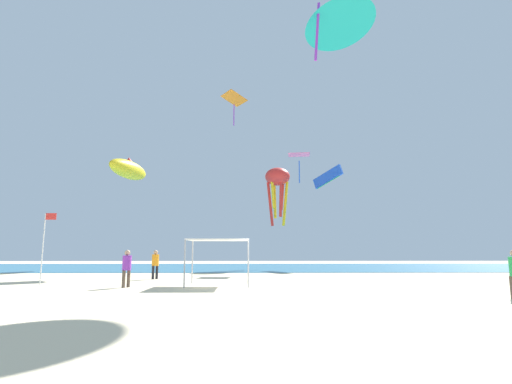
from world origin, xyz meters
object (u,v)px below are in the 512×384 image
at_px(banner_flag, 45,241).
at_px(kite_diamond_pink, 299,156).
at_px(kite_inflatable_yellow, 129,170).
at_px(kite_delta_teal, 338,21).
at_px(canopy_tent, 219,242).
at_px(person_near_tent, 155,262).
at_px(person_leftmost, 127,265).
at_px(kite_parafoil_blue, 328,177).
at_px(kite_diamond_orange, 234,100).
at_px(kite_octopus_red, 278,180).

bearing_deg(banner_flag, kite_diamond_pink, 44.13).
bearing_deg(kite_inflatable_yellow, banner_flag, -160.40).
xyz_separation_m(kite_delta_teal, kite_diamond_pink, (-0.68, 14.01, -5.16)).
height_order(canopy_tent, person_near_tent, canopy_tent).
bearing_deg(canopy_tent, person_leftmost, -167.07).
relative_size(banner_flag, kite_parafoil_blue, 1.25).
height_order(kite_parafoil_blue, kite_diamond_pink, kite_diamond_pink).
bearing_deg(person_leftmost, kite_parafoil_blue, -5.43).
relative_size(person_near_tent, kite_diamond_orange, 0.55).
height_order(kite_inflatable_yellow, kite_parafoil_blue, kite_inflatable_yellow).
bearing_deg(kite_inflatable_yellow, kite_octopus_red, -76.27).
distance_m(canopy_tent, kite_inflatable_yellow, 24.45).
distance_m(person_leftmost, kite_diamond_pink, 22.12).
xyz_separation_m(person_near_tent, person_leftmost, (-0.05, -5.75, -0.01)).
bearing_deg(person_leftmost, person_near_tent, 27.60).
distance_m(banner_flag, kite_parafoil_blue, 29.36).
height_order(banner_flag, kite_delta_teal, kite_delta_teal).
xyz_separation_m(kite_diamond_orange, kite_inflatable_yellow, (-11.21, 2.53, -6.85)).
distance_m(person_leftmost, kite_octopus_red, 24.43).
xyz_separation_m(kite_inflatable_yellow, kite_parafoil_blue, (21.41, 0.90, -0.55)).
height_order(person_leftmost, kite_diamond_pink, kite_diamond_pink).
height_order(canopy_tent, kite_inflatable_yellow, kite_inflatable_yellow).
xyz_separation_m(person_near_tent, kite_diamond_orange, (4.43, 12.95, 16.11)).
height_order(kite_delta_teal, kite_inflatable_yellow, kite_delta_teal).
bearing_deg(kite_octopus_red, kite_inflatable_yellow, 130.97).
bearing_deg(kite_diamond_pink, kite_diamond_orange, 170.17).
bearing_deg(person_near_tent, kite_octopus_red, -177.10).
distance_m(person_leftmost, kite_delta_teal, 18.96).
bearing_deg(kite_diamond_pink, canopy_tent, -104.44).
relative_size(kite_delta_teal, kite_octopus_red, 1.00).
relative_size(person_near_tent, kite_octopus_red, 0.29).
bearing_deg(kite_diamond_orange, banner_flag, 118.73).
relative_size(person_near_tent, kite_delta_teal, 0.29).
bearing_deg(kite_octopus_red, banner_flag, -174.01).
distance_m(canopy_tent, kite_delta_teal, 15.49).
height_order(kite_delta_teal, kite_parafoil_blue, kite_delta_teal).
relative_size(person_near_tent, kite_parafoil_blue, 0.61).
xyz_separation_m(banner_flag, kite_diamond_orange, (9.31, 17.19, 14.93)).
bearing_deg(banner_flag, person_leftmost, -17.35).
bearing_deg(person_leftmost, kite_octopus_red, 4.85).
bearing_deg(banner_flag, kite_parafoil_blue, 46.60).
xyz_separation_m(person_leftmost, kite_octopus_red, (9.09, 21.13, 8.23)).
height_order(kite_inflatable_yellow, kite_diamond_pink, kite_inflatable_yellow).
height_order(person_leftmost, kite_delta_teal, kite_delta_teal).
height_order(person_near_tent, kite_delta_teal, kite_delta_teal).
xyz_separation_m(canopy_tent, banner_flag, (-9.22, 0.50, 0.02)).
bearing_deg(banner_flag, canopy_tent, -3.09).
height_order(kite_delta_teal, kite_octopus_red, kite_delta_teal).
xyz_separation_m(canopy_tent, kite_diamond_orange, (0.09, 17.69, 14.95)).
xyz_separation_m(kite_octopus_red, kite_parafoil_blue, (5.59, 1.00, 0.49)).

